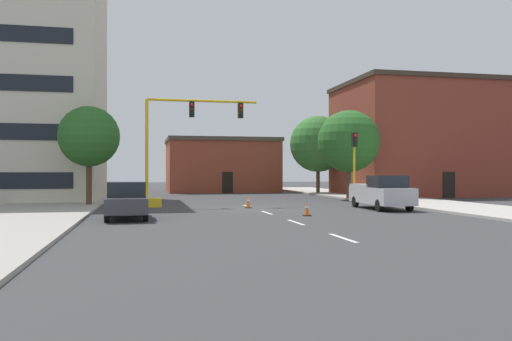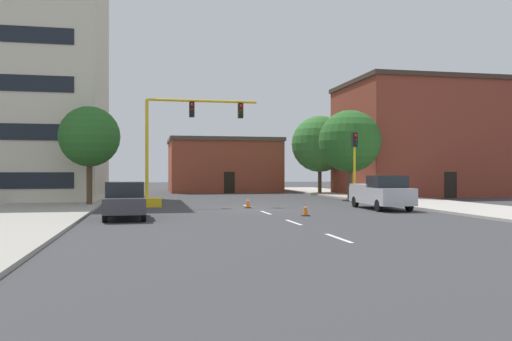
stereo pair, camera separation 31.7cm
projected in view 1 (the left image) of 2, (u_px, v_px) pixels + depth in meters
The scene contains 19 objects.
ground_plane at pixel (255, 209), 31.08m from camera, with size 160.00×160.00×0.00m, color #38383A.
sidewalk_left at pixel (60, 202), 36.34m from camera, with size 6.00×56.00×0.14m, color #9E998E.
sidewalk_right at pixel (384, 199), 41.46m from camera, with size 6.00×56.00×0.14m, color #B2ADA3.
lane_stripe_seg_0 at pixel (343, 238), 17.39m from camera, with size 0.16×2.40×0.01m, color silver.
lane_stripe_seg_1 at pixel (296, 222), 22.77m from camera, with size 0.16×2.40×0.01m, color silver.
lane_stripe_seg_2 at pixel (267, 213), 28.15m from camera, with size 0.16×2.40×0.01m, color silver.
lane_stripe_seg_3 at pixel (247, 206), 33.52m from camera, with size 0.16×2.40×0.01m, color silver.
building_tall_left at pixel (1, 72), 40.17m from camera, with size 15.30×13.21×19.73m.
building_brick_center at pixel (221, 165), 58.13m from camera, with size 12.00×9.79×5.83m.
building_row_right at pixel (416, 139), 49.03m from camera, with size 13.57×11.15×10.51m.
traffic_signal_gantry at pixel (162, 172), 32.91m from camera, with size 7.92×1.20×6.83m.
traffic_light_pole_right at pixel (354, 152), 34.66m from camera, with size 0.32×0.47×4.80m.
tree_left_near at pixel (89, 137), 33.09m from camera, with size 3.84×3.84×6.37m.
tree_right_mid at pixel (349, 141), 41.27m from camera, with size 4.91×4.91×7.07m.
tree_right_far at pixel (318, 144), 51.62m from camera, with size 5.56×5.56×7.73m.
pickup_truck_silver at pixel (381, 193), 30.76m from camera, with size 2.21×5.47×1.99m.
sedan_dark_gray_near_left at pixel (127, 200), 24.44m from camera, with size 1.98×4.55×1.74m.
traffic_cone_roadside_a at pixel (248, 202), 31.81m from camera, with size 0.36×0.36×0.71m.
traffic_cone_roadside_b at pixel (307, 209), 26.09m from camera, with size 0.36×0.36×0.67m.
Camera 1 is at (-6.49, -30.40, 2.21)m, focal length 36.68 mm.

